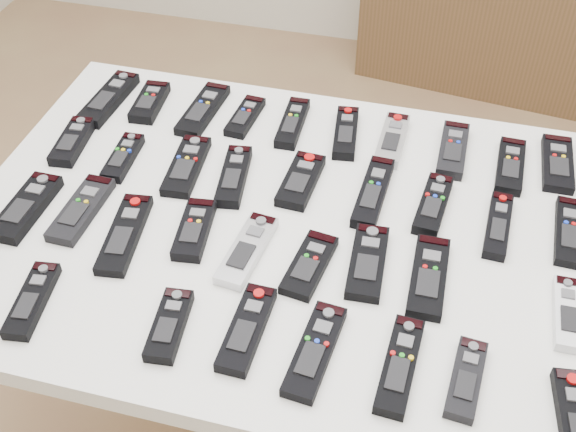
% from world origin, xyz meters
% --- Properties ---
extents(ground, '(4.00, 4.00, 0.00)m').
position_xyz_m(ground, '(0.00, 0.00, 0.00)').
color(ground, '#97664C').
rests_on(ground, ground).
extents(table, '(1.25, 0.88, 0.78)m').
position_xyz_m(table, '(-0.01, -0.07, 0.72)').
color(table, white).
rests_on(table, ground).
extents(remote_0, '(0.07, 0.21, 0.02)m').
position_xyz_m(remote_0, '(-0.52, 0.21, 0.79)').
color(remote_0, black).
rests_on(remote_0, table).
extents(remote_1, '(0.07, 0.15, 0.02)m').
position_xyz_m(remote_1, '(-0.42, 0.23, 0.79)').
color(remote_1, black).
rests_on(remote_1, table).
extents(remote_2, '(0.07, 0.20, 0.02)m').
position_xyz_m(remote_2, '(-0.29, 0.23, 0.79)').
color(remote_2, black).
rests_on(remote_2, table).
extents(remote_3, '(0.06, 0.15, 0.02)m').
position_xyz_m(remote_3, '(-0.19, 0.23, 0.79)').
color(remote_3, black).
rests_on(remote_3, table).
extents(remote_4, '(0.05, 0.17, 0.02)m').
position_xyz_m(remote_4, '(-0.08, 0.23, 0.79)').
color(remote_4, black).
rests_on(remote_4, table).
extents(remote_5, '(0.07, 0.17, 0.02)m').
position_xyz_m(remote_5, '(0.04, 0.23, 0.79)').
color(remote_5, black).
rests_on(remote_5, table).
extents(remote_6, '(0.05, 0.17, 0.02)m').
position_xyz_m(remote_6, '(0.14, 0.23, 0.79)').
color(remote_6, '#B7B7BC').
rests_on(remote_6, table).
extents(remote_7, '(0.06, 0.17, 0.02)m').
position_xyz_m(remote_7, '(0.27, 0.22, 0.79)').
color(remote_7, black).
rests_on(remote_7, table).
extents(remote_8, '(0.06, 0.17, 0.02)m').
position_xyz_m(remote_8, '(0.39, 0.20, 0.79)').
color(remote_8, black).
rests_on(remote_8, table).
extents(remote_9, '(0.06, 0.17, 0.02)m').
position_xyz_m(remote_9, '(0.48, 0.23, 0.79)').
color(remote_9, black).
rests_on(remote_9, table).
extents(remote_10, '(0.07, 0.16, 0.02)m').
position_xyz_m(remote_10, '(-0.52, 0.05, 0.79)').
color(remote_10, black).
rests_on(remote_10, table).
extents(remote_11, '(0.05, 0.15, 0.02)m').
position_xyz_m(remote_11, '(-0.40, 0.02, 0.79)').
color(remote_11, black).
rests_on(remote_11, table).
extents(remote_12, '(0.07, 0.19, 0.02)m').
position_xyz_m(remote_12, '(-0.26, 0.03, 0.79)').
color(remote_12, black).
rests_on(remote_12, table).
extents(remote_13, '(0.07, 0.18, 0.02)m').
position_xyz_m(remote_13, '(-0.15, 0.02, 0.79)').
color(remote_13, black).
rests_on(remote_13, table).
extents(remote_14, '(0.07, 0.16, 0.02)m').
position_xyz_m(remote_14, '(-0.02, 0.05, 0.79)').
color(remote_14, black).
rests_on(remote_14, table).
extents(remote_15, '(0.06, 0.20, 0.02)m').
position_xyz_m(remote_15, '(0.13, 0.05, 0.79)').
color(remote_15, black).
rests_on(remote_15, table).
extents(remote_16, '(0.06, 0.17, 0.02)m').
position_xyz_m(remote_16, '(0.25, 0.04, 0.79)').
color(remote_16, black).
rests_on(remote_16, table).
extents(remote_17, '(0.05, 0.17, 0.02)m').
position_xyz_m(remote_17, '(0.37, 0.01, 0.79)').
color(remote_17, black).
rests_on(remote_17, table).
extents(remote_18, '(0.05, 0.18, 0.02)m').
position_xyz_m(remote_18, '(0.50, 0.03, 0.79)').
color(remote_18, black).
rests_on(remote_18, table).
extents(remote_19, '(0.06, 0.18, 0.02)m').
position_xyz_m(remote_19, '(-0.51, -0.17, 0.79)').
color(remote_19, black).
rests_on(remote_19, table).
extents(remote_20, '(0.06, 0.18, 0.02)m').
position_xyz_m(remote_20, '(-0.41, -0.14, 0.79)').
color(remote_20, black).
rests_on(remote_20, table).
extents(remote_21, '(0.08, 0.21, 0.02)m').
position_xyz_m(remote_21, '(-0.30, -0.19, 0.79)').
color(remote_21, black).
rests_on(remote_21, table).
extents(remote_22, '(0.07, 0.16, 0.02)m').
position_xyz_m(remote_22, '(-0.18, -0.14, 0.79)').
color(remote_22, black).
rests_on(remote_22, table).
extents(remote_23, '(0.07, 0.18, 0.02)m').
position_xyz_m(remote_23, '(-0.07, -0.17, 0.79)').
color(remote_23, '#B7B7BC').
rests_on(remote_23, table).
extents(remote_24, '(0.08, 0.16, 0.02)m').
position_xyz_m(remote_24, '(0.05, -0.17, 0.79)').
color(remote_24, black).
rests_on(remote_24, table).
extents(remote_25, '(0.07, 0.18, 0.02)m').
position_xyz_m(remote_25, '(0.15, -0.14, 0.79)').
color(remote_25, black).
rests_on(remote_25, table).
extents(remote_26, '(0.06, 0.19, 0.02)m').
position_xyz_m(remote_26, '(0.26, -0.15, 0.79)').
color(remote_26, black).
rests_on(remote_26, table).
extents(remote_27, '(0.04, 0.15, 0.02)m').
position_xyz_m(remote_27, '(0.50, -0.17, 0.79)').
color(remote_27, silver).
rests_on(remote_27, table).
extents(remote_29, '(0.07, 0.16, 0.02)m').
position_xyz_m(remote_29, '(-0.39, -0.37, 0.79)').
color(remote_29, black).
rests_on(remote_29, table).
extents(remote_30, '(0.06, 0.15, 0.02)m').
position_xyz_m(remote_30, '(-0.14, -0.37, 0.79)').
color(remote_30, black).
rests_on(remote_30, table).
extents(remote_31, '(0.06, 0.18, 0.02)m').
position_xyz_m(remote_31, '(-0.01, -0.34, 0.79)').
color(remote_31, black).
rests_on(remote_31, table).
extents(remote_32, '(0.07, 0.19, 0.02)m').
position_xyz_m(remote_32, '(0.10, -0.35, 0.79)').
color(remote_32, black).
rests_on(remote_32, table).
extents(remote_33, '(0.06, 0.18, 0.02)m').
position_xyz_m(remote_33, '(0.24, -0.35, 0.79)').
color(remote_33, black).
rests_on(remote_33, table).
extents(remote_34, '(0.06, 0.15, 0.02)m').
position_xyz_m(remote_34, '(0.34, -0.35, 0.79)').
color(remote_34, black).
rests_on(remote_34, table).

